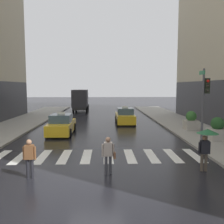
# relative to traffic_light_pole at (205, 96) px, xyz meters

# --- Properties ---
(ground_plane) EXTENTS (160.00, 160.00, 0.00)m
(ground_plane) POSITION_rel_traffic_light_pole_xyz_m (-6.69, -4.96, -3.26)
(ground_plane) COLOR black
(crosswalk_markings) EXTENTS (11.30, 2.80, 0.01)m
(crosswalk_markings) POSITION_rel_traffic_light_pole_xyz_m (-6.69, -1.96, -3.25)
(crosswalk_markings) COLOR silver
(crosswalk_markings) RESTS_ON ground
(traffic_light_pole) EXTENTS (0.44, 0.84, 4.80)m
(traffic_light_pole) POSITION_rel_traffic_light_pole_xyz_m (0.00, 0.00, 0.00)
(traffic_light_pole) COLOR #47474C
(traffic_light_pole) RESTS_ON curb_right
(taxi_lead) EXTENTS (1.94, 4.55, 1.80)m
(taxi_lead) POSITION_rel_traffic_light_pole_xyz_m (-9.79, 4.58, -2.53)
(taxi_lead) COLOR gold
(taxi_lead) RESTS_ON ground
(taxi_second) EXTENTS (1.94, 4.54, 1.80)m
(taxi_second) POSITION_rel_traffic_light_pole_xyz_m (-4.15, 10.14, -2.53)
(taxi_second) COLOR gold
(taxi_second) RESTS_ON ground
(box_truck) EXTENTS (2.42, 7.59, 3.35)m
(box_truck) POSITION_rel_traffic_light_pole_xyz_m (-10.01, 23.12, -1.41)
(box_truck) COLOR #2D2D2D
(box_truck) RESTS_ON ground
(pedestrian_with_umbrella) EXTENTS (0.96, 0.96, 1.94)m
(pedestrian_with_umbrella) POSITION_rel_traffic_light_pole_xyz_m (-1.72, -4.51, -1.74)
(pedestrian_with_umbrella) COLOR #473D33
(pedestrian_with_umbrella) RESTS_ON ground
(pedestrian_with_handbag) EXTENTS (0.60, 0.24, 1.65)m
(pedestrian_with_handbag) POSITION_rel_traffic_light_pole_xyz_m (-6.13, -4.75, -2.32)
(pedestrian_with_handbag) COLOR #333338
(pedestrian_with_handbag) RESTS_ON ground
(pedestrian_plain_coat) EXTENTS (0.55, 0.24, 1.65)m
(pedestrian_plain_coat) POSITION_rel_traffic_light_pole_xyz_m (-9.43, -5.12, -2.32)
(pedestrian_plain_coat) COLOR black
(pedestrian_plain_coat) RESTS_ON ground
(planter_near_corner) EXTENTS (1.10, 1.10, 1.60)m
(planter_near_corner) POSITION_rel_traffic_light_pole_xyz_m (1.46, 1.19, -2.38)
(planter_near_corner) COLOR #A8A399
(planter_near_corner) RESTS_ON curb_right
(planter_mid_block) EXTENTS (1.10, 1.10, 1.60)m
(planter_mid_block) POSITION_rel_traffic_light_pole_xyz_m (1.15, 5.41, -2.38)
(planter_mid_block) COLOR #A8A399
(planter_mid_block) RESTS_ON curb_right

